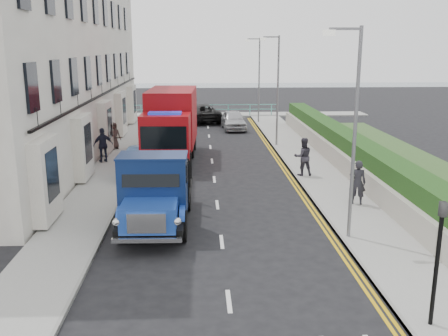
% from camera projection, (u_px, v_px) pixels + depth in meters
% --- Properties ---
extents(ground, '(120.00, 120.00, 0.00)m').
position_uv_depth(ground, '(219.00, 221.00, 18.66)').
color(ground, black).
rests_on(ground, ground).
extents(pavement_west, '(2.40, 38.00, 0.12)m').
position_uv_depth(pavement_west, '(117.00, 165.00, 27.11)').
color(pavement_west, gray).
rests_on(pavement_west, ground).
extents(pavement_east, '(2.60, 38.00, 0.12)m').
position_uv_depth(pavement_east, '(308.00, 163.00, 27.63)').
color(pavement_east, gray).
rests_on(pavement_east, ground).
extents(promenade, '(30.00, 2.50, 0.12)m').
position_uv_depth(promenade, '(207.00, 115.00, 46.76)').
color(promenade, gray).
rests_on(promenade, ground).
extents(sea_plane, '(120.00, 120.00, 0.00)m').
position_uv_depth(sea_plane, '(203.00, 88.00, 76.83)').
color(sea_plane, '#4C5B68').
rests_on(sea_plane, ground).
extents(terrace_west, '(6.31, 30.20, 14.25)m').
position_uv_depth(terrace_west, '(48.00, 32.00, 29.08)').
color(terrace_west, silver).
rests_on(terrace_west, ground).
extents(garden_east, '(1.45, 28.00, 1.75)m').
position_uv_depth(garden_east, '(343.00, 148.00, 27.52)').
color(garden_east, '#B2AD9E').
rests_on(garden_east, ground).
extents(seafront_railing, '(13.00, 0.08, 1.11)m').
position_uv_depth(seafront_railing, '(207.00, 110.00, 45.86)').
color(seafront_railing, '#59B2A5').
rests_on(seafront_railing, ground).
extents(lamp_near, '(1.23, 0.18, 7.00)m').
position_uv_depth(lamp_near, '(352.00, 123.00, 15.96)').
color(lamp_near, slate).
rests_on(lamp_near, ground).
extents(lamp_mid, '(1.23, 0.18, 7.00)m').
position_uv_depth(lamp_mid, '(276.00, 84.00, 31.47)').
color(lamp_mid, slate).
rests_on(lamp_mid, ground).
extents(lamp_far, '(1.23, 0.18, 7.00)m').
position_uv_depth(lamp_far, '(258.00, 75.00, 41.17)').
color(lamp_far, slate).
rests_on(lamp_far, ground).
extents(traffic_signal, '(0.16, 0.20, 3.10)m').
position_uv_depth(traffic_signal, '(439.00, 245.00, 11.11)').
color(traffic_signal, black).
rests_on(traffic_signal, ground).
extents(bedford_lorry, '(2.48, 5.93, 2.77)m').
position_uv_depth(bedford_lorry, '(154.00, 197.00, 17.38)').
color(bedford_lorry, black).
rests_on(bedford_lorry, ground).
extents(red_lorry, '(2.86, 7.63, 3.94)m').
position_uv_depth(red_lorry, '(171.00, 123.00, 28.40)').
color(red_lorry, black).
rests_on(red_lorry, ground).
extents(parked_car_front, '(2.36, 4.63, 1.51)m').
position_uv_depth(parked_car_front, '(162.00, 160.00, 25.13)').
color(parked_car_front, black).
rests_on(parked_car_front, ground).
extents(parked_car_mid, '(2.04, 4.41, 1.40)m').
position_uv_depth(parked_car_mid, '(142.00, 162.00, 25.10)').
color(parked_car_mid, '#6596D8').
rests_on(parked_car_mid, ground).
extents(parked_car_rear, '(2.30, 4.47, 1.24)m').
position_uv_depth(parked_car_rear, '(168.00, 144.00, 30.09)').
color(parked_car_rear, '#9FA0A4').
rests_on(parked_car_rear, ground).
extents(seafront_car_left, '(3.65, 5.91, 1.53)m').
position_uv_depth(seafront_car_left, '(201.00, 113.00, 42.83)').
color(seafront_car_left, black).
rests_on(seafront_car_left, ground).
extents(seafront_car_right, '(1.95, 4.37, 1.46)m').
position_uv_depth(seafront_car_right, '(233.00, 120.00, 38.89)').
color(seafront_car_right, '#B1B2B6').
rests_on(seafront_car_right, ground).
extents(pedestrian_east_near, '(0.77, 0.63, 1.82)m').
position_uv_depth(pedestrian_east_near, '(357.00, 182.00, 20.12)').
color(pedestrian_east_near, '#232228').
rests_on(pedestrian_east_near, pavement_east).
extents(pedestrian_east_far, '(0.98, 0.80, 1.89)m').
position_uv_depth(pedestrian_east_far, '(303.00, 157.00, 24.59)').
color(pedestrian_east_far, '#312E38').
rests_on(pedestrian_east_far, pavement_east).
extents(pedestrian_west_near, '(1.20, 0.92, 1.89)m').
position_uv_depth(pedestrian_west_near, '(103.00, 145.00, 27.40)').
color(pedestrian_west_near, '#1A1E30').
rests_on(pedestrian_west_near, pavement_west).
extents(pedestrian_west_far, '(0.97, 0.85, 1.66)m').
position_uv_depth(pedestrian_west_far, '(114.00, 136.00, 30.92)').
color(pedestrian_west_far, '#3B2D2A').
rests_on(pedestrian_west_far, pavement_west).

